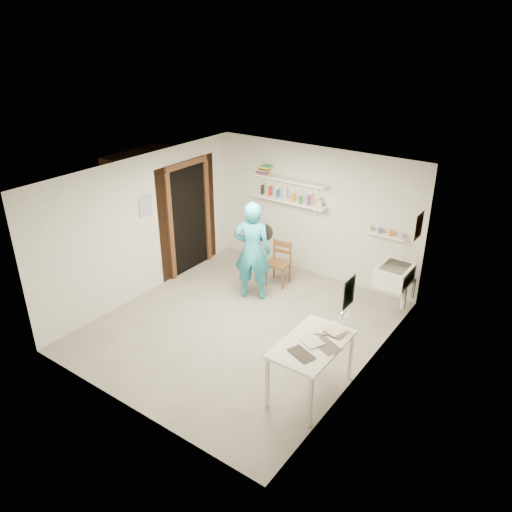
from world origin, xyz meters
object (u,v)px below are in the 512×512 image
Objects in this scene: man at (252,251)px; wall_clock at (264,232)px; wooden_chair at (278,264)px; belfast_sink at (394,275)px; desk_lamp at (344,316)px; work_table at (311,368)px.

wall_clock is (0.09, 0.20, 0.29)m from man.
wooden_chair is at bearing -124.11° from man.
belfast_sink reaches higher than wooden_chair.
wall_clock is at bearing -100.47° from wooden_chair.
man is 5.56× the size of wall_clock.
belfast_sink is 0.74× the size of wooden_chair.
wooden_chair is 5.72× the size of desk_lamp.
belfast_sink is 2.20m from wall_clock.
desk_lamp is (0.08, -1.97, 0.28)m from belfast_sink.
wall_clock is (-2.05, -0.65, 0.45)m from belfast_sink.
desk_lamp is at bearing 67.58° from work_table.
belfast_sink is at bearing 177.87° from man.
belfast_sink is 0.53× the size of work_table.
wall_clock reaches higher than work_table.
desk_lamp is at bearing -46.67° from wooden_chair.
wooden_chair is 0.72× the size of work_table.
wooden_chair is at bearing 131.08° from work_table.
belfast_sink is 0.35× the size of man.
wall_clock is at bearing -137.61° from man.
belfast_sink is 2.06m from wooden_chair.
man is 0.36m from wall_clock.
belfast_sink reaches higher than work_table.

